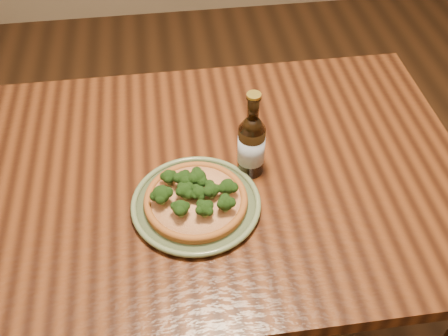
{
  "coord_description": "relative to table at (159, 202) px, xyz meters",
  "views": [
    {
      "loc": [
        0.05,
        -0.81,
        1.71
      ],
      "look_at": [
        0.16,
        0.05,
        0.82
      ],
      "focal_mm": 42.0,
      "sensor_mm": 36.0,
      "label": 1
    }
  ],
  "objects": [
    {
      "name": "table",
      "position": [
        0.0,
        0.0,
        0.0
      ],
      "size": [
        1.6,
        0.9,
        0.75
      ],
      "color": "#4E2510",
      "rests_on": "ground"
    },
    {
      "name": "plate",
      "position": [
        0.09,
        -0.11,
        0.1
      ],
      "size": [
        0.31,
        0.31,
        0.02
      ],
      "rotation": [
        0.0,
        0.0,
        -0.05
      ],
      "color": "#60704D",
      "rests_on": "table"
    },
    {
      "name": "pizza",
      "position": [
        0.09,
        -0.11,
        0.12
      ],
      "size": [
        0.25,
        0.25,
        0.07
      ],
      "rotation": [
        0.0,
        0.0,
        0.31
      ],
      "color": "#945421",
      "rests_on": "plate"
    },
    {
      "name": "beer_bottle",
      "position": [
        0.24,
        -0.0,
        0.18
      ],
      "size": [
        0.07,
        0.07,
        0.24
      ],
      "rotation": [
        0.0,
        0.0,
        0.27
      ],
      "color": "black",
      "rests_on": "table"
    }
  ]
}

